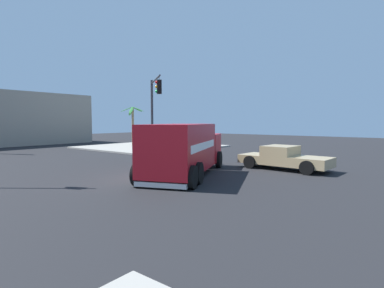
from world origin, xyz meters
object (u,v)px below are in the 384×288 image
delivery_truck (185,148)px  palm_tree_far (133,120)px  pickup_tan (283,157)px  traffic_light_primary (154,105)px

delivery_truck → palm_tree_far: (10.54, 16.14, 1.60)m
delivery_truck → palm_tree_far: 19.34m
delivery_truck → pickup_tan: size_ratio=1.51×
delivery_truck → traffic_light_primary: 8.57m
delivery_truck → pickup_tan: bearing=-32.8°
pickup_tan → palm_tree_far: 20.31m
traffic_light_primary → palm_tree_far: bearing=57.4°
delivery_truck → pickup_tan: delivery_truck is taller
pickup_tan → delivery_truck: bearing=147.2°
traffic_light_primary → delivery_truck: bearing=-123.9°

